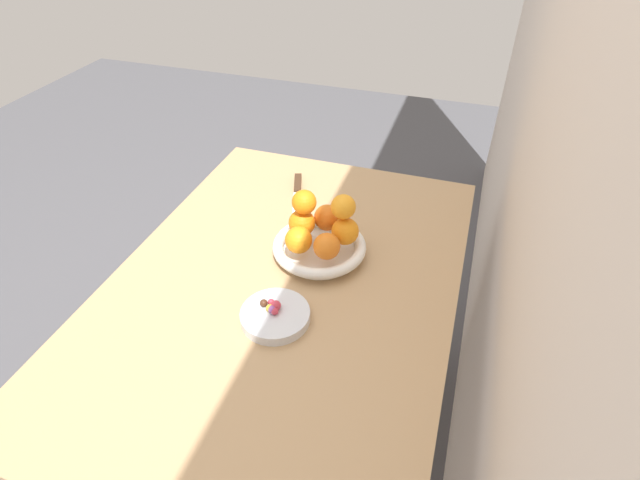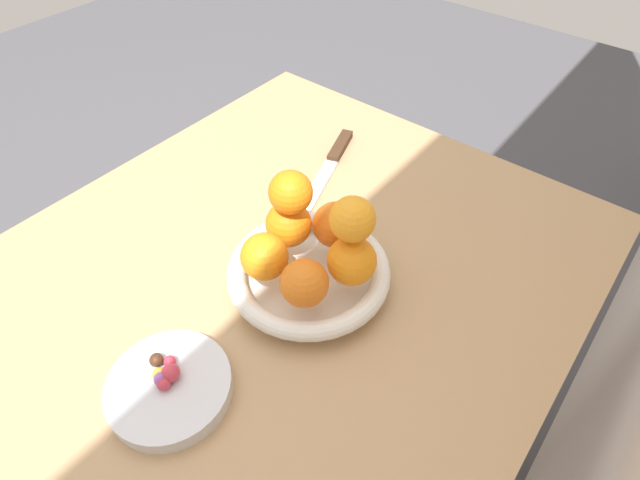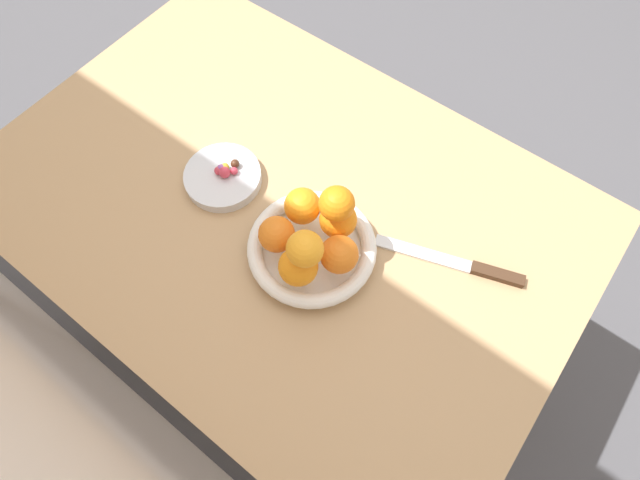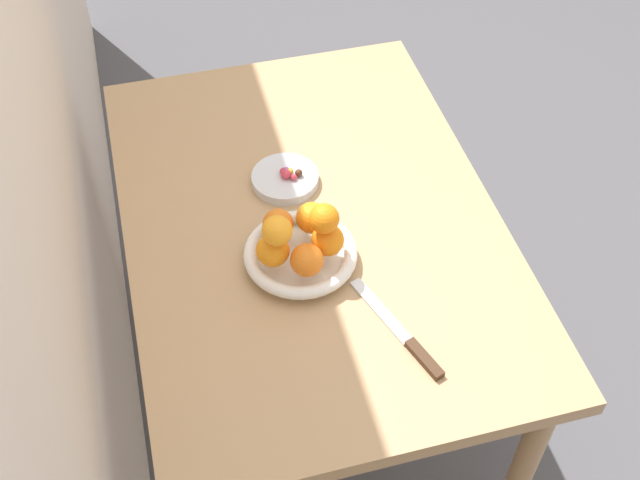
{
  "view_description": "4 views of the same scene",
  "coord_description": "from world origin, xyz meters",
  "views": [
    {
      "loc": [
        0.76,
        0.34,
        1.5
      ],
      "look_at": [
        -0.1,
        0.06,
        0.8
      ],
      "focal_mm": 28.0,
      "sensor_mm": 36.0,
      "label": 1
    },
    {
      "loc": [
        0.22,
        0.34,
        1.28
      ],
      "look_at": [
        -0.11,
        0.07,
        0.84
      ],
      "focal_mm": 28.0,
      "sensor_mm": 36.0,
      "label": 2
    },
    {
      "loc": [
        -0.35,
        0.34,
        1.53
      ],
      "look_at": [
        -0.13,
        0.05,
        0.81
      ],
      "focal_mm": 28.0,
      "sensor_mm": 36.0,
      "label": 3
    },
    {
      "loc": [
        -1.1,
        0.27,
        1.94
      ],
      "look_at": [
        -0.14,
        0.02,
        0.82
      ],
      "focal_mm": 45.0,
      "sensor_mm": 36.0,
      "label": 4
    }
  ],
  "objects": [
    {
      "name": "orange_3",
      "position": [
        -0.13,
        0.11,
        0.81
      ],
      "size": [
        0.06,
        0.06,
        0.06
      ],
      "primitive_type": "sphere",
      "color": "orange",
      "rests_on": "fruit_bowl"
    },
    {
      "name": "candy_dish",
      "position": [
        0.11,
        0.03,
        0.75
      ],
      "size": [
        0.14,
        0.14,
        0.02
      ],
      "primitive_type": "cylinder",
      "color": "silver",
      "rests_on": "dining_table"
    },
    {
      "name": "orange_0",
      "position": [
        -0.13,
        -0.0,
        0.81
      ],
      "size": [
        0.06,
        0.06,
        0.06
      ],
      "primitive_type": "sphere",
      "color": "orange",
      "rests_on": "fruit_bowl"
    },
    {
      "name": "candy_ball_2",
      "position": [
        0.11,
        0.02,
        0.77
      ],
      "size": [
        0.02,
        0.02,
        0.02
      ],
      "primitive_type": "sphere",
      "color": "gold",
      "rests_on": "candy_dish"
    },
    {
      "name": "candy_ball_0",
      "position": [
        0.09,
        0.01,
        0.77
      ],
      "size": [
        0.01,
        0.01,
        0.01
      ],
      "primitive_type": "sphere",
      "color": "#C6384C",
      "rests_on": "candy_dish"
    },
    {
      "name": "orange_6",
      "position": [
        -0.13,
        0.01,
        0.87
      ],
      "size": [
        0.06,
        0.06,
        0.06
      ],
      "primitive_type": "sphere",
      "color": "orange",
      "rests_on": "orange_0"
    },
    {
      "name": "candy_ball_1",
      "position": [
        0.12,
        0.02,
        0.77
      ],
      "size": [
        0.02,
        0.02,
        0.02
      ],
      "primitive_type": "sphere",
      "color": "#8C4C99",
      "rests_on": "candy_dish"
    },
    {
      "name": "knife",
      "position": [
        -0.33,
        -0.09,
        0.75
      ],
      "size": [
        0.25,
        0.1,
        0.01
      ],
      "color": "#3F2819",
      "rests_on": "dining_table"
    },
    {
      "name": "candy_ball_3",
      "position": [
        0.12,
        0.03,
        0.77
      ],
      "size": [
        0.02,
        0.02,
        0.02
      ],
      "primitive_type": "sphere",
      "color": "#C6384C",
      "rests_on": "candy_dish"
    },
    {
      "name": "orange_4",
      "position": [
        -0.17,
        0.05,
        0.81
      ],
      "size": [
        0.06,
        0.06,
        0.06
      ],
      "primitive_type": "sphere",
      "color": "orange",
      "rests_on": "fruit_bowl"
    },
    {
      "name": "dining_table",
      "position": [
        0.0,
        0.0,
        0.65
      ],
      "size": [
        1.1,
        0.76,
        0.74
      ],
      "color": "tan",
      "rests_on": "ground_plane"
    },
    {
      "name": "candy_ball_4",
      "position": [
        0.11,
        0.02,
        0.77
      ],
      "size": [
        0.02,
        0.02,
        0.02
      ],
      "primitive_type": "sphere",
      "color": "gold",
      "rests_on": "candy_dish"
    },
    {
      "name": "candy_ball_6",
      "position": [
        0.1,
        -0.0,
        0.77
      ],
      "size": [
        0.02,
        0.02,
        0.02
      ],
      "primitive_type": "sphere",
      "color": "#472819",
      "rests_on": "candy_dish"
    },
    {
      "name": "orange_5",
      "position": [
        -0.14,
        0.1,
        0.87
      ],
      "size": [
        0.06,
        0.06,
        0.06
      ],
      "primitive_type": "sphere",
      "color": "orange",
      "rests_on": "orange_3"
    },
    {
      "name": "orange_1",
      "position": [
        -0.07,
        0.01,
        0.81
      ],
      "size": [
        0.06,
        0.06,
        0.06
      ],
      "primitive_type": "sphere",
      "color": "orange",
      "rests_on": "fruit_bowl"
    },
    {
      "name": "ground_plane",
      "position": [
        0.0,
        0.0,
        0.0
      ],
      "size": [
        6.0,
        6.0,
        0.0
      ],
      "primitive_type": "plane",
      "color": "#4C4C51"
    },
    {
      "name": "candy_ball_5",
      "position": [
        0.1,
        0.03,
        0.77
      ],
      "size": [
        0.02,
        0.02,
        0.02
      ],
      "primitive_type": "sphere",
      "color": "#C6384C",
      "rests_on": "candy_dish"
    },
    {
      "name": "fruit_bowl",
      "position": [
        -0.11,
        0.05,
        0.76
      ],
      "size": [
        0.22,
        0.22,
        0.04
      ],
      "color": "white",
      "rests_on": "dining_table"
    },
    {
      "name": "orange_2",
      "position": [
        -0.07,
        0.08,
        0.81
      ],
      "size": [
        0.06,
        0.06,
        0.06
      ],
      "primitive_type": "sphere",
      "color": "orange",
      "rests_on": "fruit_bowl"
    }
  ]
}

